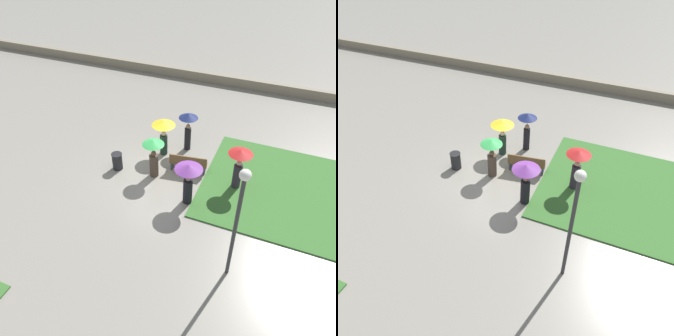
% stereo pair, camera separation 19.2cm
% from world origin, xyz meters
% --- Properties ---
extents(ground_plane, '(90.00, 90.00, 0.00)m').
position_xyz_m(ground_plane, '(0.00, 0.00, 0.00)').
color(ground_plane, gray).
extents(lawn_patch_near, '(8.63, 6.05, 0.06)m').
position_xyz_m(lawn_patch_near, '(-6.47, -1.16, 0.03)').
color(lawn_patch_near, '#386B2D').
rests_on(lawn_patch_near, ground_plane).
extents(parapet_wall, '(45.00, 0.35, 0.65)m').
position_xyz_m(parapet_wall, '(0.00, -10.46, 0.32)').
color(parapet_wall, gray).
rests_on(parapet_wall, ground_plane).
extents(park_bench, '(1.73, 0.66, 0.90)m').
position_xyz_m(park_bench, '(-1.33, -0.83, 0.47)').
color(park_bench, brown).
rests_on(park_bench, ground_plane).
extents(lamp_post, '(0.32, 0.32, 4.35)m').
position_xyz_m(lamp_post, '(-4.29, 3.65, 2.80)').
color(lamp_post, '#2D2D30').
rests_on(lamp_post, ground_plane).
extents(trash_bin, '(0.49, 0.49, 0.81)m').
position_xyz_m(trash_bin, '(1.72, 0.20, 0.41)').
color(trash_bin, '#232326').
rests_on(trash_bin, ground_plane).
extents(crowd_person_navy, '(0.91, 0.91, 1.98)m').
position_xyz_m(crowd_person_navy, '(-0.70, -2.48, 1.38)').
color(crowd_person_navy, black).
rests_on(crowd_person_navy, ground_plane).
extents(crowd_person_yellow, '(1.09, 1.09, 1.87)m').
position_xyz_m(crowd_person_yellow, '(0.23, -1.68, 1.37)').
color(crowd_person_yellow, '#1E3328').
rests_on(crowd_person_yellow, ground_plane).
extents(crowd_person_green, '(0.94, 0.94, 1.90)m').
position_xyz_m(crowd_person_green, '(-0.02, -0.00, 1.22)').
color(crowd_person_green, '#47382D').
rests_on(crowd_person_green, ground_plane).
extents(crowd_person_purple, '(1.09, 1.09, 1.91)m').
position_xyz_m(crowd_person_purple, '(-1.96, 1.03, 1.31)').
color(crowd_person_purple, black).
rests_on(crowd_person_purple, ground_plane).
extents(crowd_person_red, '(1.00, 1.00, 1.95)m').
position_xyz_m(crowd_person_red, '(-3.57, -0.59, 1.27)').
color(crowd_person_red, '#2D2333').
rests_on(crowd_person_red, ground_plane).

